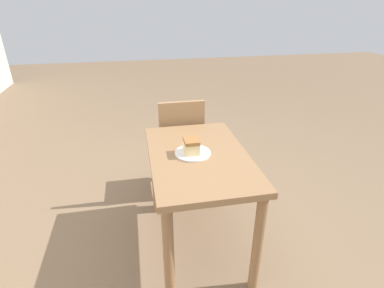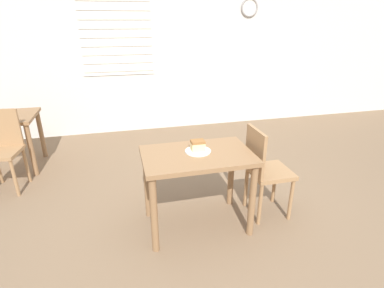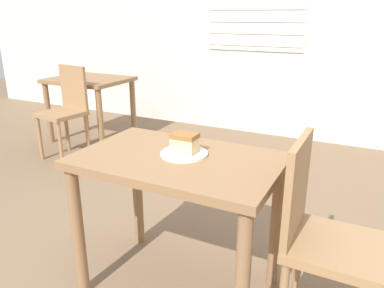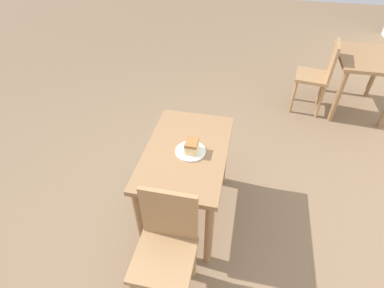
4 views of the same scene
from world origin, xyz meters
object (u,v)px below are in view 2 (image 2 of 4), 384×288
at_px(dining_table_near, 197,167).
at_px(dining_table_far, 1,126).
at_px(chair_near_window, 264,169).
at_px(cake_slice, 198,145).
at_px(chair_far_corner, 3,147).
at_px(plate, 198,151).

height_order(dining_table_near, dining_table_far, dining_table_near).
relative_size(chair_near_window, cake_slice, 7.68).
height_order(dining_table_far, chair_far_corner, chair_far_corner).
bearing_deg(cake_slice, chair_near_window, -2.53).
height_order(dining_table_near, chair_near_window, chair_near_window).
relative_size(dining_table_near, chair_near_window, 1.06).
bearing_deg(dining_table_near, plate, 68.68).
bearing_deg(chair_far_corner, plate, -23.14).
relative_size(dining_table_far, cake_slice, 7.08).
bearing_deg(plate, chair_near_window, -1.75).
bearing_deg(chair_far_corner, cake_slice, -22.95).
xyz_separation_m(dining_table_near, chair_far_corner, (-1.91, 1.20, -0.11)).
xyz_separation_m(dining_table_far, cake_slice, (2.07, -1.67, 0.21)).
xyz_separation_m(chair_near_window, cake_slice, (-0.65, 0.03, 0.29)).
relative_size(dining_table_far, chair_far_corner, 0.92).
bearing_deg(cake_slice, dining_table_near, -107.37).
bearing_deg(chair_near_window, dining_table_far, 57.96).
height_order(chair_far_corner, cake_slice, chair_far_corner).
xyz_separation_m(chair_far_corner, cake_slice, (1.92, -1.15, 0.29)).
height_order(chair_near_window, cake_slice, chair_near_window).
bearing_deg(cake_slice, dining_table_far, 141.08).
bearing_deg(plate, dining_table_far, 140.94).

